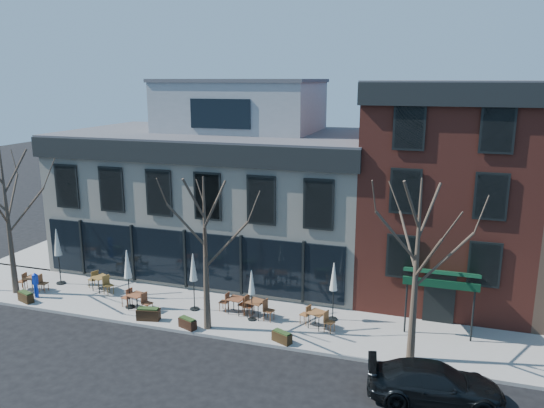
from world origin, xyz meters
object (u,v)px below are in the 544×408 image
(call_box, at_px, (36,284))
(cafe_set_0, at_px, (33,282))
(parked_sedan, at_px, (435,383))
(umbrella_0, at_px, (57,245))

(call_box, bearing_deg, cafe_set_0, 140.07)
(parked_sedan, bearing_deg, call_box, 74.17)
(call_box, height_order, umbrella_0, umbrella_0)
(parked_sedan, relative_size, call_box, 3.50)
(cafe_set_0, xyz_separation_m, umbrella_0, (0.75, 1.27, 1.74))
(umbrella_0, bearing_deg, call_box, -87.21)
(call_box, xyz_separation_m, cafe_set_0, (-0.85, 0.71, -0.24))
(parked_sedan, relative_size, umbrella_0, 1.51)
(call_box, distance_m, umbrella_0, 2.49)
(parked_sedan, height_order, umbrella_0, umbrella_0)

